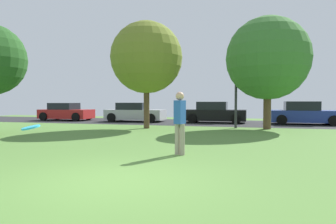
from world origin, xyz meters
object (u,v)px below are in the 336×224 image
at_px(frisbee_disc, 31,127).
at_px(parked_car_blue, 304,114).
at_px(parked_car_silver, 135,113).
at_px(birch_tree_lone, 268,58).
at_px(parked_car_black, 215,113).
at_px(street_lamp_post, 236,88).
at_px(person_catcher, 180,120).
at_px(oak_tree_center, 146,58).
at_px(parked_car_red, 66,112).

distance_m(frisbee_disc, parked_car_blue, 18.66).
bearing_deg(parked_car_silver, birch_tree_lone, -22.45).
distance_m(birch_tree_lone, parked_car_black, 6.15).
relative_size(birch_tree_lone, parked_car_black, 1.43).
height_order(birch_tree_lone, parked_car_silver, birch_tree_lone).
bearing_deg(frisbee_disc, street_lamp_post, 80.19).
bearing_deg(parked_car_silver, parked_car_black, 4.26).
distance_m(parked_car_silver, street_lamp_post, 8.37).
bearing_deg(person_catcher, parked_car_blue, 174.06).
bearing_deg(street_lamp_post, parked_car_silver, 154.11).
bearing_deg(parked_car_silver, oak_tree_center, -62.03).
height_order(parked_car_silver, street_lamp_post, street_lamp_post).
relative_size(oak_tree_center, frisbee_disc, 15.36).
bearing_deg(frisbee_disc, parked_car_silver, 106.43).
height_order(birch_tree_lone, oak_tree_center, birch_tree_lone).
xyz_separation_m(birch_tree_lone, parked_car_silver, (-9.04, 3.74, -3.14)).
xyz_separation_m(birch_tree_lone, parked_car_blue, (2.45, 4.13, -3.10)).
bearing_deg(birch_tree_lone, oak_tree_center, -168.77).
xyz_separation_m(parked_car_blue, street_lamp_post, (-4.11, -3.98, 1.58)).
bearing_deg(person_catcher, parked_car_red, -120.58).
bearing_deg(parked_car_red, frisbee_disc, -57.76).
bearing_deg(parked_car_silver, person_catcher, -63.45).
height_order(frisbee_disc, parked_car_black, parked_car_black).
relative_size(birch_tree_lone, parked_car_red, 1.50).
bearing_deg(person_catcher, parked_car_silver, -137.70).
bearing_deg(parked_car_red, person_catcher, -46.34).
height_order(person_catcher, parked_car_red, person_catcher).
xyz_separation_m(parked_car_red, parked_car_blue, (17.24, 0.39, 0.05)).
relative_size(person_catcher, parked_car_blue, 0.42).
xyz_separation_m(person_catcher, parked_car_red, (-12.06, 12.63, -0.37)).
height_order(parked_car_silver, parked_car_black, parked_car_black).
bearing_deg(frisbee_disc, oak_tree_center, 101.17).
relative_size(person_catcher, frisbee_disc, 4.64).
height_order(birch_tree_lone, person_catcher, birch_tree_lone).
distance_m(birch_tree_lone, frisbee_disc, 14.21).
bearing_deg(parked_car_black, person_catcher, -87.52).
bearing_deg(parked_car_blue, parked_car_red, -178.70).
height_order(frisbee_disc, street_lamp_post, street_lamp_post).
bearing_deg(parked_car_red, parked_car_silver, -0.01).
height_order(oak_tree_center, person_catcher, oak_tree_center).
relative_size(birch_tree_lone, parked_car_silver, 1.41).
bearing_deg(parked_car_silver, parked_car_blue, 1.95).
relative_size(birch_tree_lone, street_lamp_post, 1.33).
xyz_separation_m(frisbee_disc, parked_car_blue, (6.45, 17.51, -0.45)).
distance_m(parked_car_red, parked_car_silver, 5.75).
distance_m(person_catcher, parked_car_black, 13.08).
bearing_deg(parked_car_black, birch_tree_lone, -51.66).
relative_size(birch_tree_lone, oak_tree_center, 1.02).
distance_m(oak_tree_center, parked_car_red, 10.31).
distance_m(frisbee_disc, parked_car_silver, 17.85).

